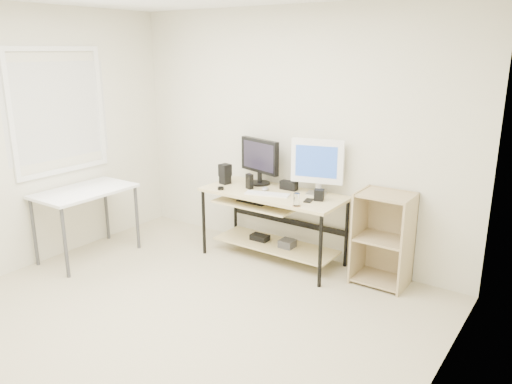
{
  "coord_description": "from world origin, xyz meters",
  "views": [
    {
      "loc": [
        2.67,
        -2.5,
        2.17
      ],
      "look_at": [
        0.03,
        1.3,
        0.84
      ],
      "focal_mm": 35.0,
      "sensor_mm": 36.0,
      "label": 1
    }
  ],
  "objects": [
    {
      "name": "smartphone",
      "position": [
        0.45,
        1.59,
        0.76
      ],
      "size": [
        0.1,
        0.15,
        0.01
      ],
      "primitive_type": "cube",
      "rotation": [
        0.0,
        0.0,
        0.24
      ],
      "color": "black",
      "rests_on": "desk"
    },
    {
      "name": "keyboard",
      "position": [
        0.0,
        1.54,
        0.76
      ],
      "size": [
        0.47,
        0.25,
        0.02
      ],
      "primitive_type": "cube",
      "rotation": [
        0.0,
        0.0,
        0.29
      ],
      "color": "white",
      "rests_on": "desk"
    },
    {
      "name": "black_monitor",
      "position": [
        -0.29,
        1.84,
        1.04
      ],
      "size": [
        0.54,
        0.23,
        0.5
      ],
      "rotation": [
        0.0,
        0.0,
        -0.25
      ],
      "color": "black",
      "rests_on": "desk"
    },
    {
      "name": "volume_puck",
      "position": [
        -0.51,
        1.42,
        0.76
      ],
      "size": [
        0.08,
        0.08,
        0.03
      ],
      "primitive_type": "cylinder",
      "rotation": [
        0.0,
        0.0,
        0.25
      ],
      "color": "black",
      "rests_on": "desk"
    },
    {
      "name": "drinking_glass",
      "position": [
        0.44,
        1.38,
        0.82
      ],
      "size": [
        0.07,
        0.07,
        0.12
      ],
      "primitive_type": "cylinder",
      "rotation": [
        0.0,
        0.0,
        -0.24
      ],
      "color": "white",
      "rests_on": "coaster"
    },
    {
      "name": "side_table",
      "position": [
        -1.68,
        0.6,
        0.67
      ],
      "size": [
        0.6,
        1.0,
        0.75
      ],
      "color": "white",
      "rests_on": "ground"
    },
    {
      "name": "mouse",
      "position": [
        -0.1,
        1.66,
        0.77
      ],
      "size": [
        0.1,
        0.13,
        0.04
      ],
      "primitive_type": "ellipsoid",
      "rotation": [
        0.0,
        0.0,
        0.35
      ],
      "color": "#B4B4B9",
      "rests_on": "desk"
    },
    {
      "name": "speaker_left",
      "position": [
        -0.62,
        1.64,
        0.86
      ],
      "size": [
        0.13,
        0.13,
        0.22
      ],
      "rotation": [
        0.0,
        0.0,
        -0.19
      ],
      "color": "black",
      "rests_on": "desk"
    },
    {
      "name": "white_imac",
      "position": [
        0.4,
        1.84,
        1.08
      ],
      "size": [
        0.52,
        0.19,
        0.57
      ],
      "rotation": [
        0.0,
        0.0,
        0.26
      ],
      "color": "silver",
      "rests_on": "desk"
    },
    {
      "name": "center_speaker",
      "position": [
        0.08,
        1.83,
        0.8
      ],
      "size": [
        0.18,
        0.08,
        0.09
      ],
      "primitive_type": "cube",
      "rotation": [
        0.0,
        0.0,
        0.0
      ],
      "color": "black",
      "rests_on": "desk"
    },
    {
      "name": "room",
      "position": [
        -0.14,
        0.04,
        1.32
      ],
      "size": [
        4.01,
        4.01,
        2.62
      ],
      "color": "#C1B694",
      "rests_on": "ground"
    },
    {
      "name": "audio_controller",
      "position": [
        -0.28,
        1.62,
        0.83
      ],
      "size": [
        0.09,
        0.08,
        0.16
      ],
      "primitive_type": "cube",
      "rotation": [
        0.0,
        0.0,
        -0.38
      ],
      "color": "black",
      "rests_on": "desk"
    },
    {
      "name": "shelf_unit",
      "position": [
        1.15,
        1.82,
        0.45
      ],
      "size": [
        0.5,
        0.4,
        0.9
      ],
      "color": "tan",
      "rests_on": "ground"
    },
    {
      "name": "desk",
      "position": [
        -0.03,
        1.66,
        0.54
      ],
      "size": [
        1.5,
        0.65,
        0.75
      ],
      "color": "beige",
      "rests_on": "ground"
    },
    {
      "name": "coaster",
      "position": [
        0.44,
        1.38,
        0.75
      ],
      "size": [
        0.09,
        0.09,
        0.01
      ],
      "primitive_type": "cylinder",
      "rotation": [
        0.0,
        0.0,
        -0.24
      ],
      "color": "#976C44",
      "rests_on": "desk"
    },
    {
      "name": "speaker_right",
      "position": [
        0.52,
        1.67,
        0.8
      ],
      "size": [
        0.12,
        0.12,
        0.11
      ],
      "primitive_type": "cube",
      "rotation": [
        0.0,
        0.0,
        0.36
      ],
      "color": "black",
      "rests_on": "desk"
    }
  ]
}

